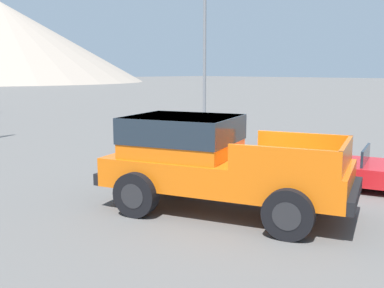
# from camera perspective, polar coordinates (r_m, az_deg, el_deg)

# --- Properties ---
(ground_plane) EXTENTS (320.00, 320.00, 0.00)m
(ground_plane) POSITION_cam_1_polar(r_m,az_deg,el_deg) (9.82, 5.98, -7.74)
(ground_plane) COLOR #5B5956
(orange_pickup_truck) EXTENTS (3.76, 5.50, 1.93)m
(orange_pickup_truck) POSITION_cam_1_polar(r_m,az_deg,el_deg) (9.28, 2.14, -1.67)
(orange_pickup_truck) COLOR orange
(orange_pickup_truck) RESTS_ON ground_plane
(street_lamp_post) EXTENTS (0.90, 0.24, 8.37)m
(street_lamp_post) POSITION_cam_1_polar(r_m,az_deg,el_deg) (20.46, 1.63, 15.22)
(street_lamp_post) COLOR slate
(street_lamp_post) RESTS_ON ground_plane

